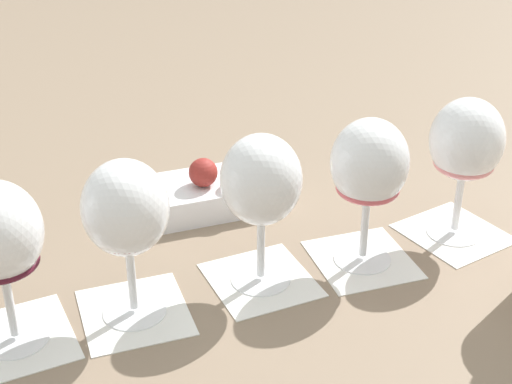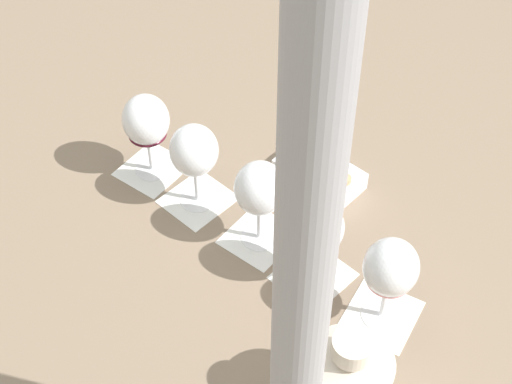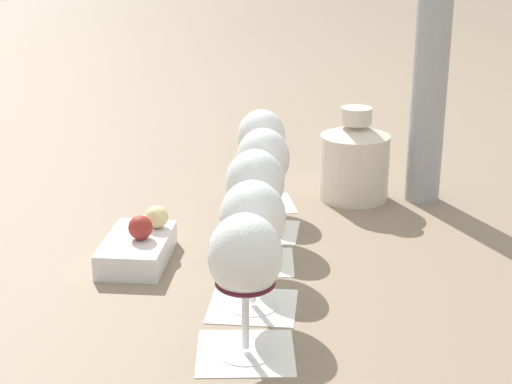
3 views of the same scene
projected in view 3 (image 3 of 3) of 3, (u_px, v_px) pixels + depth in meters
ground_plane at (258, 263)px, 1.11m from camera, size 8.00×8.00×0.00m
tasting_card_0 at (261, 204)px, 1.34m from camera, size 0.15×0.15×0.00m
tasting_card_1 at (263, 231)px, 1.23m from camera, size 0.15×0.15×0.00m
tasting_card_2 at (253, 262)px, 1.11m from camera, size 0.15×0.15×0.00m
tasting_card_3 at (253, 306)px, 0.99m from camera, size 0.15×0.15×0.00m
tasting_card_4 at (246, 352)px, 0.88m from camera, size 0.15×0.15×0.00m
wine_glass_0 at (261, 142)px, 1.31m from camera, size 0.08×0.08×0.16m
wine_glass_1 at (263, 163)px, 1.19m from camera, size 0.08×0.08×0.16m
wine_glass_2 at (253, 189)px, 1.08m from camera, size 0.08×0.08×0.16m
wine_glass_3 at (253, 224)px, 0.95m from camera, size 0.08×0.08×0.16m
wine_glass_4 at (245, 261)px, 0.84m from camera, size 0.08×0.08×0.16m
ceramic_vase at (354, 160)px, 1.35m from camera, size 0.12×0.12×0.16m
snack_dish at (139, 245)px, 1.12m from camera, size 0.17×0.16×0.07m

